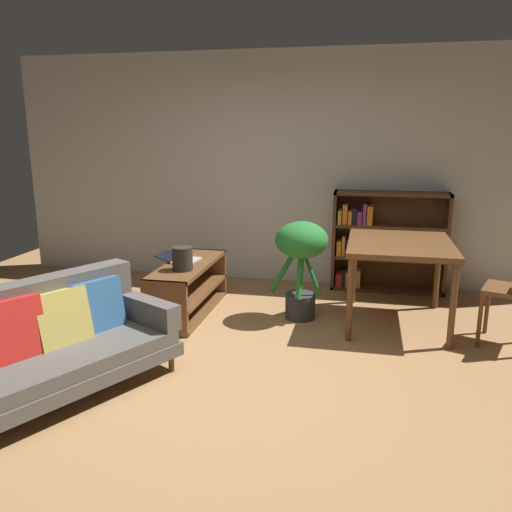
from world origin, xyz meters
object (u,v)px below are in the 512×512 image
potted_floor_plant (301,254)px  dining_table (400,251)px  open_laptop (180,259)px  fabric_couch (43,344)px  desk_speaker (182,259)px  media_console (188,289)px  bookshelf (381,241)px

potted_floor_plant → dining_table: 0.92m
open_laptop → potted_floor_plant: 1.24m
fabric_couch → open_laptop: fabric_couch is taller
open_laptop → potted_floor_plant: bearing=-0.3°
open_laptop → desk_speaker: desk_speaker is taller
desk_speaker → media_console: bearing=99.3°
fabric_couch → dining_table: (2.45, 1.93, 0.34)m
desk_speaker → potted_floor_plant: 1.13m
open_laptop → dining_table: size_ratio=0.37×
media_console → desk_speaker: bearing=-80.7°
open_laptop → dining_table: bearing=1.5°
media_console → potted_floor_plant: 1.19m
fabric_couch → open_laptop: bearing=80.7°
desk_speaker → dining_table: dining_table is taller
fabric_couch → media_console: size_ratio=1.46×
potted_floor_plant → bookshelf: size_ratio=0.76×
fabric_couch → open_laptop: (0.31, 1.88, 0.16)m
media_console → potted_floor_plant: potted_floor_plant is taller
media_console → dining_table: 2.09m
desk_speaker → open_laptop: bearing=114.3°
media_console → open_laptop: 0.32m
fabric_couch → desk_speaker: fabric_couch is taller
dining_table → bookshelf: bookshelf is taller
open_laptop → bookshelf: 2.31m
open_laptop → potted_floor_plant: potted_floor_plant is taller
desk_speaker → bookshelf: size_ratio=0.18×
media_console → bookshelf: bearing=33.2°
dining_table → bookshelf: (-0.14, 1.10, -0.15)m
open_laptop → potted_floor_plant: (1.23, -0.01, 0.12)m
desk_speaker → potted_floor_plant: size_ratio=0.23×
dining_table → bookshelf: 1.12m
fabric_couch → dining_table: 3.14m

